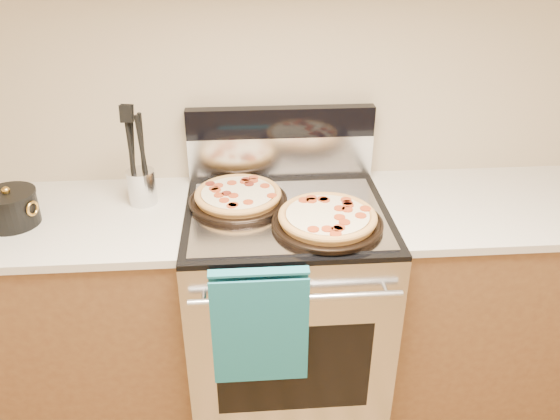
{
  "coord_description": "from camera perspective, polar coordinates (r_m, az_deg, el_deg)",
  "views": [
    {
      "loc": [
        -0.16,
        -0.13,
        1.89
      ],
      "look_at": [
        -0.03,
        1.55,
        0.98
      ],
      "focal_mm": 35.0,
      "sensor_mm": 36.0,
      "label": 1
    }
  ],
  "objects": [
    {
      "name": "backsplash_upper",
      "position": [
        2.22,
        0.06,
        9.19
      ],
      "size": [
        0.76,
        0.06,
        0.12
      ],
      "primitive_type": "cube",
      "color": "black",
      "rests_on": "backsplash_lower"
    },
    {
      "name": "foil_sheet",
      "position": [
        2.01,
        0.78,
        -0.43
      ],
      "size": [
        0.7,
        0.55,
        0.01
      ],
      "primitive_type": "cube",
      "color": "gray",
      "rests_on": "cooktop"
    },
    {
      "name": "countertop_left",
      "position": [
        2.19,
        -22.94,
        -1.1
      ],
      "size": [
        1.02,
        0.64,
        0.03
      ],
      "primitive_type": "cube",
      "color": "beige",
      "rests_on": "cabinet_left"
    },
    {
      "name": "backsplash_lower",
      "position": [
        2.28,
        0.06,
        5.62
      ],
      "size": [
        0.76,
        0.06,
        0.18
      ],
      "primitive_type": "cube",
      "color": "silver",
      "rests_on": "cooktop"
    },
    {
      "name": "cooktop",
      "position": [
        2.04,
        0.71,
        -0.34
      ],
      "size": [
        0.76,
        0.68,
        0.02
      ],
      "primitive_type": "cube",
      "color": "black",
      "rests_on": "range_body"
    },
    {
      "name": "countertop_right",
      "position": [
        2.32,
        22.89,
        0.49
      ],
      "size": [
        1.02,
        0.64,
        0.03
      ],
      "primitive_type": "cube",
      "color": "beige",
      "rests_on": "cabinet_right"
    },
    {
      "name": "cabinet_right",
      "position": [
        2.55,
        20.97,
        -8.58
      ],
      "size": [
        1.0,
        0.62,
        0.88
      ],
      "primitive_type": "cube",
      "color": "brown",
      "rests_on": "ground"
    },
    {
      "name": "utensil_crock",
      "position": [
        2.16,
        -14.23,
        2.37
      ],
      "size": [
        0.13,
        0.13,
        0.13
      ],
      "primitive_type": "cylinder",
      "rotation": [
        0.0,
        0.0,
        -0.22
      ],
      "color": "silver",
      "rests_on": "countertop_left"
    },
    {
      "name": "dish_towel",
      "position": [
        1.85,
        -2.11,
        -11.85
      ],
      "size": [
        0.32,
        0.05,
        0.42
      ],
      "primitive_type": null,
      "color": "navy",
      "rests_on": "oven_handle"
    },
    {
      "name": "cabinet_left",
      "position": [
        2.43,
        -20.91,
        -10.46
      ],
      "size": [
        1.0,
        0.62,
        0.88
      ],
      "primitive_type": "cube",
      "color": "brown",
      "rests_on": "ground"
    },
    {
      "name": "wall_back",
      "position": [
        2.21,
        -0.02,
        14.19
      ],
      "size": [
        4.0,
        0.0,
        4.0
      ],
      "primitive_type": "plane",
      "rotation": [
        1.57,
        0.0,
        0.0
      ],
      "color": "#C3B08D",
      "rests_on": "ground"
    },
    {
      "name": "oven_handle",
      "position": [
        1.79,
        1.72,
        -9.23
      ],
      "size": [
        0.7,
        0.03,
        0.03
      ],
      "primitive_type": "cylinder",
      "rotation": [
        0.0,
        1.57,
        0.0
      ],
      "color": "silver",
      "rests_on": "range_body"
    },
    {
      "name": "pepperoni_pizza_back",
      "position": [
        2.08,
        -4.4,
        1.4
      ],
      "size": [
        0.37,
        0.37,
        0.05
      ],
      "primitive_type": null,
      "rotation": [
        0.0,
        0.0,
        0.01
      ],
      "color": "#AC7434",
      "rests_on": "foil_sheet"
    },
    {
      "name": "oven_window",
      "position": [
        2.05,
        1.46,
        -16.3
      ],
      "size": [
        0.56,
        0.01,
        0.4
      ],
      "primitive_type": "cube",
      "color": "black",
      "rests_on": "range_body"
    },
    {
      "name": "saucepan",
      "position": [
        2.17,
        -26.31,
        0.04
      ],
      "size": [
        0.24,
        0.24,
        0.11
      ],
      "primitive_type": "cylinder",
      "rotation": [
        0.0,
        0.0,
        -0.38
      ],
      "color": "black",
      "rests_on": "countertop_left"
    },
    {
      "name": "pepperoni_pizza_front",
      "position": [
        1.92,
        4.97,
        -0.96
      ],
      "size": [
        0.51,
        0.51,
        0.05
      ],
      "primitive_type": null,
      "rotation": [
        0.0,
        0.0,
        0.42
      ],
      "color": "#AC7434",
      "rests_on": "foil_sheet"
    },
    {
      "name": "range_body",
      "position": [
        2.3,
        0.64,
        -10.43
      ],
      "size": [
        0.76,
        0.68,
        0.9
      ],
      "primitive_type": "cube",
      "color": "#B7B7BC",
      "rests_on": "ground"
    }
  ]
}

